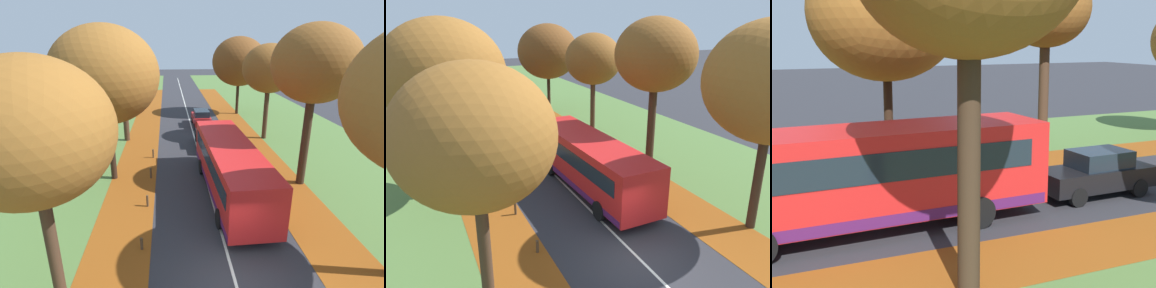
% 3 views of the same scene
% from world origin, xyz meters
% --- Properties ---
extents(ground_plane, '(160.00, 160.00, 0.00)m').
position_xyz_m(ground_plane, '(0.00, 0.00, 0.00)').
color(ground_plane, '#2D2D33').
extents(grass_verge_left, '(12.00, 90.00, 0.01)m').
position_xyz_m(grass_verge_left, '(-9.20, 20.00, 0.00)').
color(grass_verge_left, '#517538').
rests_on(grass_verge_left, ground).
extents(leaf_litter_left, '(2.80, 60.00, 0.00)m').
position_xyz_m(leaf_litter_left, '(-4.60, 14.00, 0.01)').
color(leaf_litter_left, '#8C4714').
rests_on(leaf_litter_left, grass_verge_left).
extents(grass_verge_right, '(12.00, 90.00, 0.01)m').
position_xyz_m(grass_verge_right, '(9.20, 20.00, 0.00)').
color(grass_verge_right, '#517538').
rests_on(grass_verge_right, ground).
extents(leaf_litter_right, '(2.80, 60.00, 0.00)m').
position_xyz_m(leaf_litter_right, '(4.60, 14.00, 0.01)').
color(leaf_litter_right, '#8C4714').
rests_on(leaf_litter_right, grass_verge_right).
extents(road_centre_line, '(0.12, 80.00, 0.01)m').
position_xyz_m(road_centre_line, '(0.00, 20.00, 0.00)').
color(road_centre_line, silver).
rests_on(road_centre_line, ground).
extents(tree_left_nearest, '(4.67, 4.67, 8.18)m').
position_xyz_m(tree_left_nearest, '(-6.07, -0.28, 6.05)').
color(tree_left_nearest, '#422D1E').
rests_on(tree_left_nearest, ground).
extents(tree_left_near, '(6.26, 6.26, 9.32)m').
position_xyz_m(tree_left_near, '(-5.86, 9.33, 6.49)').
color(tree_left_near, black).
rests_on(tree_left_near, ground).
extents(tree_left_mid, '(4.16, 4.16, 8.72)m').
position_xyz_m(tree_left_mid, '(-5.97, 16.96, 6.77)').
color(tree_left_mid, '#422D1E').
rests_on(tree_left_mid, ground).
extents(tree_left_far, '(4.47, 4.47, 7.28)m').
position_xyz_m(tree_left_far, '(-6.08, 26.46, 5.25)').
color(tree_left_far, '#422D1E').
rests_on(tree_left_far, ground).
extents(tree_right_near, '(4.78, 4.78, 9.35)m').
position_xyz_m(tree_right_near, '(5.74, 7.71, 7.14)').
color(tree_right_near, '#382619').
rests_on(tree_right_near, ground).
extents(tree_right_mid, '(4.51, 4.51, 8.15)m').
position_xyz_m(tree_right_mid, '(6.21, 16.56, 6.08)').
color(tree_right_mid, '#422D1E').
rests_on(tree_right_mid, ground).
extents(tree_right_far, '(6.06, 6.06, 8.74)m').
position_xyz_m(tree_right_far, '(5.82, 25.89, 6.01)').
color(tree_right_far, black).
rests_on(tree_right_far, ground).
extents(bollard_second, '(0.12, 0.12, 0.56)m').
position_xyz_m(bollard_second, '(-3.58, 2.23, 0.28)').
color(bollard_second, '#4C3823').
rests_on(bollard_second, ground).
extents(bollard_third, '(0.12, 0.12, 0.66)m').
position_xyz_m(bollard_third, '(-3.54, 5.69, 0.33)').
color(bollard_third, '#4C3823').
rests_on(bollard_third, ground).
extents(bollard_fourth, '(0.12, 0.12, 0.70)m').
position_xyz_m(bollard_fourth, '(-3.53, 9.14, 0.35)').
color(bollard_fourth, '#4C3823').
rests_on(bollard_fourth, ground).
extents(bollard_fifth, '(0.12, 0.12, 0.68)m').
position_xyz_m(bollard_fifth, '(-3.51, 12.59, 0.34)').
color(bollard_fifth, '#4C3823').
rests_on(bollard_fifth, ground).
extents(bus, '(2.88, 10.47, 2.98)m').
position_xyz_m(bus, '(1.08, 6.76, 1.70)').
color(bus, red).
rests_on(bus, ground).
extents(car_black_lead, '(1.85, 4.23, 1.62)m').
position_xyz_m(car_black_lead, '(0.91, 14.83, 0.81)').
color(car_black_lead, black).
rests_on(car_black_lead, ground).
extents(car_red_following, '(1.84, 4.23, 1.62)m').
position_xyz_m(car_red_following, '(1.06, 20.99, 0.81)').
color(car_red_following, '#B21919').
rests_on(car_red_following, ground).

